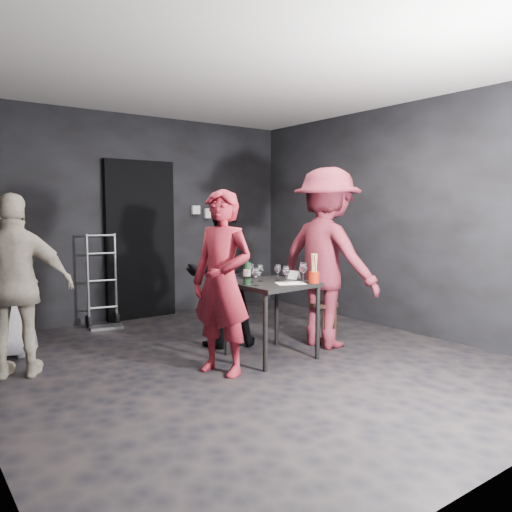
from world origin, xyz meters
TOP-DOWN VIEW (x-y plane):
  - floor at (0.00, 0.00)m, footprint 4.50×5.00m
  - ceiling at (0.00, 0.00)m, footprint 4.50×5.00m
  - wall_back at (0.00, 2.50)m, footprint 4.50×0.04m
  - wall_right at (2.25, 0.00)m, footprint 0.04×5.00m
  - doorway at (0.00, 2.44)m, footprint 0.95×0.10m
  - wallbox_upper at (0.85, 2.45)m, footprint 0.12×0.06m
  - wallbox_lower at (1.05, 2.45)m, footprint 0.10×0.06m
  - hand_truck at (-0.60, 2.20)m, footprint 0.39×0.33m
  - tasting_table at (0.30, -0.02)m, footprint 0.72×0.72m
  - stool at (1.01, -0.03)m, footprint 0.31×0.31m
  - server_red at (-0.34, -0.14)m, footprint 0.64×0.76m
  - woman_black at (0.14, 0.63)m, footprint 0.86×0.65m
  - man_maroon at (1.04, -0.03)m, footprint 0.93×1.63m
  - bystander_cream at (-1.83, 0.82)m, footprint 1.11×0.86m
  - bystander_grey at (-1.84, 1.45)m, footprint 0.88×0.66m
  - tasting_mat at (0.39, -0.21)m, footprint 0.31×0.27m
  - wine_glass_a at (0.04, -0.13)m, footprint 0.07×0.07m
  - wine_glass_b at (0.12, 0.08)m, footprint 0.09×0.09m
  - wine_glass_c at (0.24, 0.08)m, footprint 0.07×0.07m
  - wine_glass_d at (0.36, -0.17)m, footprint 0.08×0.08m
  - wine_glass_e at (0.52, -0.24)m, footprint 0.10×0.10m
  - wine_glass_f at (0.42, 0.03)m, footprint 0.08×0.08m
  - wine_bottle at (0.02, -0.01)m, footprint 0.07×0.07m
  - breadstick_cup at (0.59, -0.32)m, footprint 0.10×0.10m
  - reserved_card at (0.59, -0.01)m, footprint 0.09×0.13m

SIDE VIEW (x-z plane):
  - floor at x=0.00m, z-range -0.01..0.01m
  - hand_truck at x=-0.60m, z-range -0.37..0.79m
  - stool at x=1.01m, z-range 0.13..0.60m
  - tasting_table at x=0.30m, z-range 0.28..1.03m
  - tasting_mat at x=0.39m, z-range 0.75..0.75m
  - woman_black at x=0.14m, z-range 0.00..1.57m
  - reserved_card at x=0.59m, z-range 0.75..0.84m
  - bystander_grey at x=-1.84m, z-range 0.00..1.60m
  - wine_glass_f at x=0.42m, z-range 0.75..0.93m
  - wine_glass_d at x=0.36m, z-range 0.75..0.93m
  - wine_glass_c at x=0.24m, z-range 0.75..0.93m
  - wine_glass_a at x=0.04m, z-range 0.75..0.93m
  - wine_glass_b at x=0.12m, z-range 0.75..0.95m
  - bystander_cream at x=-1.83m, z-range 0.00..1.71m
  - wine_glass_e at x=0.52m, z-range 0.75..0.97m
  - wine_bottle at x=0.02m, z-range 0.72..1.01m
  - breadstick_cup at x=0.59m, z-range 0.73..1.04m
  - server_red at x=-0.34m, z-range 0.00..1.78m
  - doorway at x=0.00m, z-range 0.00..2.10m
  - man_maroon at x=1.04m, z-range 0.00..2.39m
  - wall_back at x=0.00m, z-range 0.00..2.70m
  - wall_right at x=2.25m, z-range 0.00..2.70m
  - wallbox_lower at x=1.05m, z-range 1.33..1.47m
  - wallbox_upper at x=0.85m, z-range 1.39..1.51m
  - ceiling at x=0.00m, z-range 2.69..2.71m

